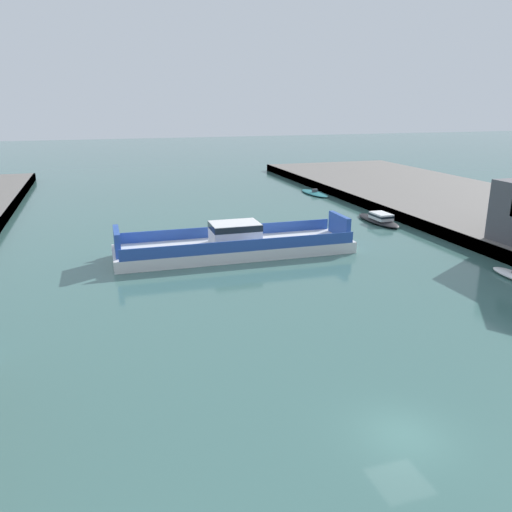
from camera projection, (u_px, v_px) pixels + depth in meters
The scene contains 4 objects.
ground_plane at pixel (404, 436), 23.37m from camera, with size 400.00×400.00×0.00m, color #3D6660.
chain_ferry at pixel (235, 244), 50.74m from camera, with size 23.49×6.40×3.30m.
moored_boat_near_right at pixel (315, 193), 83.62m from camera, with size 3.00×8.13×0.88m.
moored_boat_mid_right at pixel (379, 219), 64.04m from camera, with size 2.81×8.45×1.32m.
Camera 1 is at (-12.36, -17.10, 14.58)m, focal length 36.11 mm.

